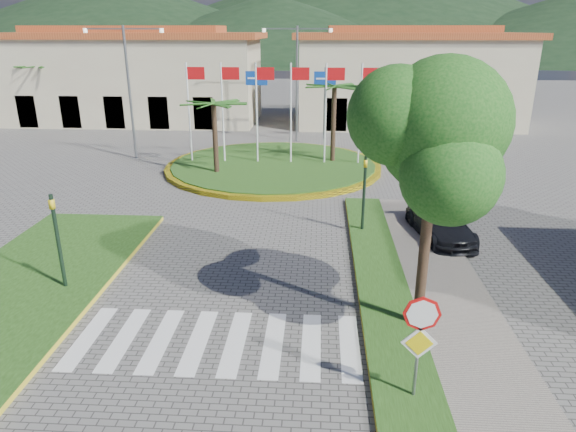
# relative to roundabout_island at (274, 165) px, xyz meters

# --- Properties ---
(sidewalk_right) EXTENTS (4.00, 28.00, 0.15)m
(sidewalk_right) POSITION_rel_roundabout_island_xyz_m (6.00, -20.00, -0.10)
(sidewalk_right) COLOR gray
(sidewalk_right) RESTS_ON ground
(verge_right) EXTENTS (1.60, 28.00, 0.18)m
(verge_right) POSITION_rel_roundabout_island_xyz_m (4.80, -20.00, -0.08)
(verge_right) COLOR #1F4012
(verge_right) RESTS_ON ground
(median_left) EXTENTS (5.00, 14.00, 0.18)m
(median_left) POSITION_rel_roundabout_island_xyz_m (-6.50, -16.00, -0.08)
(median_left) COLOR #1F4012
(median_left) RESTS_ON ground
(crosswalk) EXTENTS (8.00, 3.00, 0.01)m
(crosswalk) POSITION_rel_roundabout_island_xyz_m (-0.00, -18.00, -0.17)
(crosswalk) COLOR silver
(crosswalk) RESTS_ON ground
(roundabout_island) EXTENTS (12.70, 12.70, 6.00)m
(roundabout_island) POSITION_rel_roundabout_island_xyz_m (0.00, 0.00, 0.00)
(roundabout_island) COLOR yellow
(roundabout_island) RESTS_ON ground
(stop_sign) EXTENTS (0.80, 0.11, 2.65)m
(stop_sign) POSITION_rel_roundabout_island_xyz_m (4.90, -20.04, 1.62)
(stop_sign) COLOR slate
(stop_sign) RESTS_ON ground
(deciduous_tree) EXTENTS (3.60, 3.60, 6.80)m
(deciduous_tree) POSITION_rel_roundabout_island_xyz_m (5.50, -17.00, 5.00)
(deciduous_tree) COLOR black
(deciduous_tree) RESTS_ON ground
(traffic_light_left) EXTENTS (0.15, 0.18, 3.20)m
(traffic_light_left) POSITION_rel_roundabout_island_xyz_m (-5.20, -15.50, 1.77)
(traffic_light_left) COLOR black
(traffic_light_left) RESTS_ON ground
(traffic_light_right) EXTENTS (0.15, 0.18, 3.20)m
(traffic_light_right) POSITION_rel_roundabout_island_xyz_m (4.50, -10.00, 1.77)
(traffic_light_right) COLOR black
(traffic_light_right) RESTS_ON ground
(traffic_light_far) EXTENTS (0.18, 0.15, 3.20)m
(traffic_light_far) POSITION_rel_roundabout_island_xyz_m (8.00, 4.00, 1.77)
(traffic_light_far) COLOR black
(traffic_light_far) RESTS_ON ground
(direction_sign_west) EXTENTS (1.60, 0.14, 5.20)m
(direction_sign_west) POSITION_rel_roundabout_island_xyz_m (-2.00, 8.97, 3.36)
(direction_sign_west) COLOR slate
(direction_sign_west) RESTS_ON ground
(direction_sign_east) EXTENTS (1.60, 0.14, 5.20)m
(direction_sign_east) POSITION_rel_roundabout_island_xyz_m (3.00, 8.97, 3.36)
(direction_sign_east) COLOR slate
(direction_sign_east) RESTS_ON ground
(street_lamp_centre) EXTENTS (4.80, 0.16, 8.00)m
(street_lamp_centre) POSITION_rel_roundabout_island_xyz_m (1.00, 8.00, 4.32)
(street_lamp_centre) COLOR slate
(street_lamp_centre) RESTS_ON ground
(street_lamp_west) EXTENTS (4.80, 0.16, 8.00)m
(street_lamp_west) POSITION_rel_roundabout_island_xyz_m (-9.00, 2.00, 4.32)
(street_lamp_west) COLOR slate
(street_lamp_west) RESTS_ON ground
(building_left) EXTENTS (23.32, 9.54, 8.05)m
(building_left) POSITION_rel_roundabout_island_xyz_m (-14.00, 16.00, 3.73)
(building_left) COLOR #C3B493
(building_left) RESTS_ON ground
(building_right) EXTENTS (19.08, 9.54, 8.05)m
(building_right) POSITION_rel_roundabout_island_xyz_m (10.00, 16.00, 3.73)
(building_right) COLOR #C3B493
(building_right) RESTS_ON ground
(hill_far_west) EXTENTS (140.00, 140.00, 22.00)m
(hill_far_west) POSITION_rel_roundabout_island_xyz_m (-55.00, 118.00, 10.83)
(hill_far_west) COLOR black
(hill_far_west) RESTS_ON ground
(hill_far_mid) EXTENTS (180.00, 180.00, 30.00)m
(hill_far_mid) POSITION_rel_roundabout_island_xyz_m (15.00, 138.00, 14.83)
(hill_far_mid) COLOR black
(hill_far_mid) RESTS_ON ground
(hill_near_back) EXTENTS (110.00, 110.00, 16.00)m
(hill_near_back) POSITION_rel_roundabout_island_xyz_m (-10.00, 108.00, 7.83)
(hill_near_back) COLOR black
(hill_near_back) RESTS_ON ground
(white_van) EXTENTS (4.49, 2.77, 1.16)m
(white_van) POSITION_rel_roundabout_island_xyz_m (-14.74, 13.08, 0.41)
(white_van) COLOR white
(white_van) RESTS_ON ground
(car_dark_a) EXTENTS (4.02, 2.68, 1.27)m
(car_dark_a) POSITION_rel_roundabout_island_xyz_m (-8.00, 12.89, 0.46)
(car_dark_a) COLOR black
(car_dark_a) RESTS_ON ground
(car_dark_b) EXTENTS (4.04, 1.61, 1.30)m
(car_dark_b) POSITION_rel_roundabout_island_xyz_m (8.81, 12.53, 0.48)
(car_dark_b) COLOR black
(car_dark_b) RESTS_ON ground
(car_side_right) EXTENTS (2.42, 4.58, 1.27)m
(car_side_right) POSITION_rel_roundabout_island_xyz_m (7.50, -10.28, 0.46)
(car_side_right) COLOR black
(car_side_right) RESTS_ON ground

